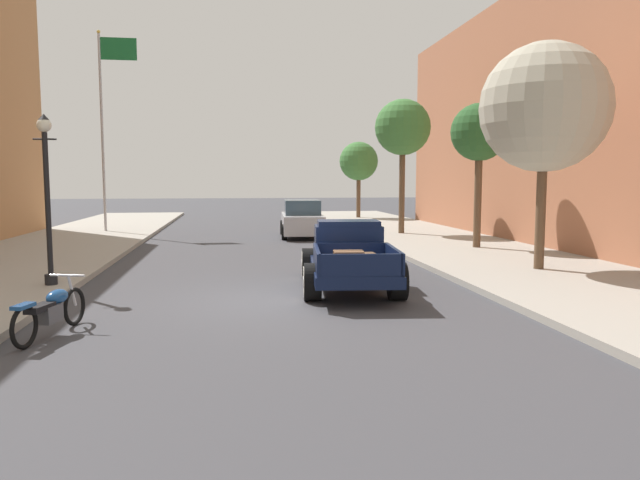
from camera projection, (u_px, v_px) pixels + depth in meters
name	position (u px, v px, depth m)	size (l,w,h in m)	color
ground_plane	(277.00, 299.00, 12.60)	(140.00, 140.00, 0.00)	#3D3D42
sidewalk_right	(591.00, 287.00, 13.63)	(5.50, 64.00, 0.15)	#9E998E
hotrod_truck_navy	(348.00, 255.00, 14.01)	(2.51, 5.05, 1.58)	#0F1938
motorcycle_parked	(51.00, 310.00, 9.59)	(0.76, 2.07, 0.93)	black
car_background_silver	(302.00, 220.00, 26.29)	(2.05, 4.39, 1.65)	#B7B7BC
street_lamp_near	(47.00, 187.00, 13.30)	(0.50, 0.32, 3.85)	black
flagpole	(106.00, 109.00, 27.25)	(1.74, 0.16, 9.16)	#B2B2B7
street_tree_nearest	(545.00, 108.00, 15.52)	(3.38, 3.38, 5.97)	brown
street_tree_second	(480.00, 134.00, 20.65)	(2.01, 2.01, 5.05)	brown
street_tree_third	(403.00, 128.00, 26.15)	(2.46, 2.46, 5.93)	brown
street_tree_farthest	(359.00, 162.00, 37.32)	(2.43, 2.43, 4.77)	brown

